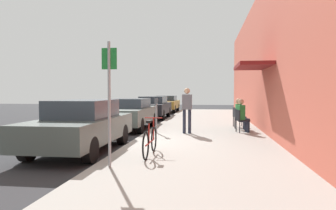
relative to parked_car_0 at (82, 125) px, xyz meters
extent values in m
plane|color=#2D2D30|center=(1.10, 1.39, -0.75)|extent=(60.00, 60.00, 0.00)
cube|color=#9E9B93|center=(3.35, 3.39, -0.69)|extent=(4.50, 32.00, 0.12)
cube|color=#BC5442|center=(5.75, 3.39, 2.21)|extent=(0.30, 32.00, 5.92)
cube|color=maroon|center=(5.05, 3.20, 1.85)|extent=(1.10, 2.80, 0.12)
cube|color=#47514C|center=(0.00, -0.03, -0.11)|extent=(1.80, 4.40, 0.63)
cube|color=#333D47|center=(0.00, 0.12, 0.46)|extent=(1.48, 2.11, 0.50)
cylinder|color=black|center=(0.79, 1.33, -0.43)|extent=(0.22, 0.64, 0.64)
cylinder|color=black|center=(-0.79, 1.33, -0.43)|extent=(0.22, 0.64, 0.64)
cylinder|color=black|center=(0.79, -1.40, -0.43)|extent=(0.22, 0.64, 0.64)
cylinder|color=black|center=(-0.79, -1.40, -0.43)|extent=(0.22, 0.64, 0.64)
cube|color=#47514C|center=(0.00, 5.23, -0.10)|extent=(1.80, 4.40, 0.65)
cube|color=#333D47|center=(0.00, 5.38, 0.42)|extent=(1.48, 2.11, 0.41)
cylinder|color=black|center=(0.79, 6.60, -0.43)|extent=(0.22, 0.64, 0.64)
cylinder|color=black|center=(-0.79, 6.60, -0.43)|extent=(0.22, 0.64, 0.64)
cylinder|color=black|center=(0.79, 3.87, -0.43)|extent=(0.22, 0.64, 0.64)
cylinder|color=black|center=(-0.79, 3.87, -0.43)|extent=(0.22, 0.64, 0.64)
cube|color=black|center=(0.00, 11.08, -0.11)|extent=(1.80, 4.40, 0.63)
cube|color=#333D47|center=(0.00, 11.23, 0.41)|extent=(1.48, 2.11, 0.43)
cylinder|color=black|center=(0.79, 12.44, -0.43)|extent=(0.22, 0.64, 0.64)
cylinder|color=black|center=(-0.79, 12.44, -0.43)|extent=(0.22, 0.64, 0.64)
cylinder|color=black|center=(0.79, 9.72, -0.43)|extent=(0.22, 0.64, 0.64)
cylinder|color=black|center=(-0.79, 9.72, -0.43)|extent=(0.22, 0.64, 0.64)
cube|color=#A58433|center=(0.00, 17.14, -0.13)|extent=(1.80, 4.40, 0.60)
cube|color=#333D47|center=(0.00, 17.29, 0.38)|extent=(1.48, 2.11, 0.42)
cylinder|color=black|center=(0.79, 18.51, -0.43)|extent=(0.22, 0.64, 0.64)
cylinder|color=black|center=(-0.79, 18.51, -0.43)|extent=(0.22, 0.64, 0.64)
cylinder|color=black|center=(0.79, 15.78, -0.43)|extent=(0.22, 0.64, 0.64)
cylinder|color=black|center=(-0.79, 15.78, -0.43)|extent=(0.22, 0.64, 0.64)
cylinder|color=slate|center=(1.55, 3.30, -0.08)|extent=(0.07, 0.07, 1.10)
cube|color=#383D42|center=(1.55, 3.30, 0.58)|extent=(0.12, 0.10, 0.22)
cylinder|color=gray|center=(1.50, -2.11, 0.67)|extent=(0.06, 0.06, 2.60)
cube|color=#19722D|center=(1.50, -2.09, 1.62)|extent=(0.32, 0.02, 0.44)
torus|color=black|center=(2.12, -0.34, -0.30)|extent=(0.04, 0.66, 0.66)
torus|color=black|center=(2.12, -1.39, -0.30)|extent=(0.04, 0.66, 0.66)
cylinder|color=maroon|center=(2.12, -0.87, -0.30)|extent=(0.04, 1.05, 0.04)
cylinder|color=maroon|center=(2.12, -1.02, -0.05)|extent=(0.04, 0.04, 0.50)
cube|color=black|center=(2.12, -1.02, 0.22)|extent=(0.10, 0.20, 0.06)
cylinder|color=maroon|center=(2.12, -0.39, -0.02)|extent=(0.03, 0.03, 0.56)
cylinder|color=maroon|center=(2.12, -0.39, 0.26)|extent=(0.46, 0.03, 0.03)
cylinder|color=black|center=(4.94, 4.17, -0.40)|extent=(0.04, 0.04, 0.45)
cylinder|color=black|center=(5.05, 3.81, -0.40)|extent=(0.04, 0.04, 0.45)
cylinder|color=black|center=(4.58, 4.07, -0.40)|extent=(0.04, 0.04, 0.45)
cylinder|color=black|center=(4.68, 3.70, -0.40)|extent=(0.04, 0.04, 0.45)
cube|color=black|center=(4.81, 3.94, -0.16)|extent=(0.54, 0.54, 0.03)
cube|color=black|center=(4.62, 3.88, 0.04)|extent=(0.15, 0.43, 0.40)
cylinder|color=#232838|center=(4.96, 4.08, -0.39)|extent=(0.11, 0.11, 0.47)
cylinder|color=#232838|center=(4.83, 4.05, -0.16)|extent=(0.38, 0.23, 0.14)
cylinder|color=#232838|center=(5.01, 3.89, -0.39)|extent=(0.11, 0.11, 0.47)
cylinder|color=#232838|center=(4.89, 3.85, -0.16)|extent=(0.38, 0.23, 0.14)
cube|color=#267233|center=(4.74, 3.91, 0.14)|extent=(0.31, 0.41, 0.56)
sphere|color=tan|center=(4.74, 3.91, 0.55)|extent=(0.22, 0.22, 0.22)
cylinder|color=black|center=(5.00, 5.09, -0.40)|extent=(0.04, 0.04, 0.45)
cylinder|color=black|center=(5.01, 4.71, -0.40)|extent=(0.04, 0.04, 0.45)
cylinder|color=black|center=(4.62, 5.08, -0.40)|extent=(0.04, 0.04, 0.45)
cylinder|color=black|center=(4.63, 4.70, -0.40)|extent=(0.04, 0.04, 0.45)
cube|color=black|center=(4.81, 4.89, -0.16)|extent=(0.46, 0.46, 0.03)
cube|color=black|center=(4.61, 4.89, 0.04)|extent=(0.05, 0.44, 0.40)
cylinder|color=#232838|center=(4.99, 5.00, -0.39)|extent=(0.11, 0.11, 0.47)
cylinder|color=#232838|center=(4.86, 5.00, -0.16)|extent=(0.37, 0.15, 0.14)
cylinder|color=#232838|center=(5.00, 4.80, -0.39)|extent=(0.11, 0.11, 0.47)
cylinder|color=#232838|center=(4.87, 4.80, -0.16)|extent=(0.37, 0.15, 0.14)
cube|color=#267233|center=(4.73, 4.89, 0.14)|extent=(0.23, 0.37, 0.56)
sphere|color=tan|center=(4.73, 4.89, 0.55)|extent=(0.22, 0.22, 0.22)
cylinder|color=black|center=(4.99, 5.99, -0.40)|extent=(0.04, 0.04, 0.45)
cylinder|color=black|center=(5.02, 5.61, -0.40)|extent=(0.04, 0.04, 0.45)
cylinder|color=black|center=(4.61, 5.96, -0.40)|extent=(0.04, 0.04, 0.45)
cylinder|color=black|center=(4.64, 5.58, -0.40)|extent=(0.04, 0.04, 0.45)
cube|color=black|center=(4.81, 5.79, -0.16)|extent=(0.48, 0.48, 0.03)
cube|color=black|center=(4.61, 5.77, 0.04)|extent=(0.07, 0.44, 0.40)
cylinder|color=#232838|center=(2.61, 3.35, -0.18)|extent=(0.12, 0.12, 0.90)
cylinder|color=#232838|center=(2.81, 3.35, -0.18)|extent=(0.12, 0.12, 0.90)
cube|color=#595960|center=(2.71, 3.35, 0.55)|extent=(0.36, 0.22, 0.56)
sphere|color=tan|center=(2.71, 3.35, 0.96)|extent=(0.22, 0.22, 0.22)
camera|label=1|loc=(3.58, -8.41, 0.95)|focal=33.74mm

